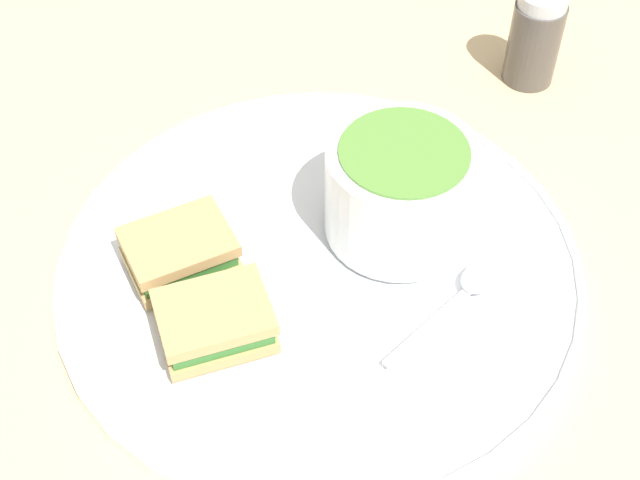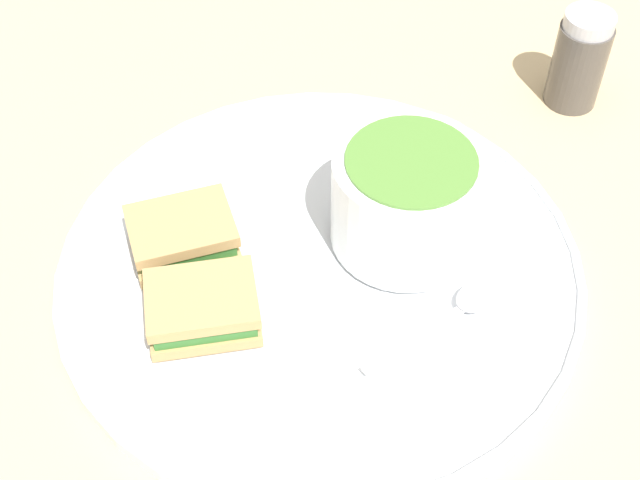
{
  "view_description": "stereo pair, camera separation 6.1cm",
  "coord_description": "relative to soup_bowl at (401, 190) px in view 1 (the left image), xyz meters",
  "views": [
    {
      "loc": [
        -0.22,
        0.34,
        0.5
      ],
      "look_at": [
        0.0,
        0.0,
        0.04
      ],
      "focal_mm": 50.0,
      "sensor_mm": 36.0,
      "label": 1
    },
    {
      "loc": [
        -0.27,
        0.3,
        0.5
      ],
      "look_at": [
        0.0,
        0.0,
        0.04
      ],
      "focal_mm": 50.0,
      "sensor_mm": 36.0,
      "label": 2
    }
  ],
  "objects": [
    {
      "name": "salt_shaker",
      "position": [
        -0.0,
        -0.23,
        -0.01
      ],
      "size": [
        0.04,
        0.04,
        0.09
      ],
      "color": "#4C4742",
      "rests_on": "ground_plane"
    },
    {
      "name": "ground_plane",
      "position": [
        0.03,
        0.06,
        -0.05
      ],
      "size": [
        2.4,
        2.4,
        0.0
      ],
      "primitive_type": "plane",
      "color": "#D1B27F"
    },
    {
      "name": "sandwich_half_far",
      "position": [
        0.05,
        0.15,
        -0.02
      ],
      "size": [
        0.09,
        0.09,
        0.03
      ],
      "rotation": [
        0.0,
        0.0,
        0.9
      ],
      "color": "tan",
      "rests_on": "plate"
    },
    {
      "name": "soup_bowl",
      "position": [
        0.0,
        0.0,
        0.0
      ],
      "size": [
        0.11,
        0.11,
        0.08
      ],
      "color": "white",
      "rests_on": "plate"
    },
    {
      "name": "sandwich_half_near",
      "position": [
        0.11,
        0.11,
        -0.02
      ],
      "size": [
        0.08,
        0.09,
        0.03
      ],
      "rotation": [
        0.0,
        0.0,
        1.04
      ],
      "color": "tan",
      "rests_on": "plate"
    },
    {
      "name": "plate",
      "position": [
        0.03,
        0.06,
        -0.05
      ],
      "size": [
        0.38,
        0.38,
        0.02
      ],
      "color": "white",
      "rests_on": "ground_plane"
    },
    {
      "name": "spoon",
      "position": [
        -0.07,
        0.02,
        -0.03
      ],
      "size": [
        0.04,
        0.12,
        0.01
      ],
      "rotation": [
        0.0,
        0.0,
        4.51
      ],
      "color": "silver",
      "rests_on": "plate"
    }
  ]
}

